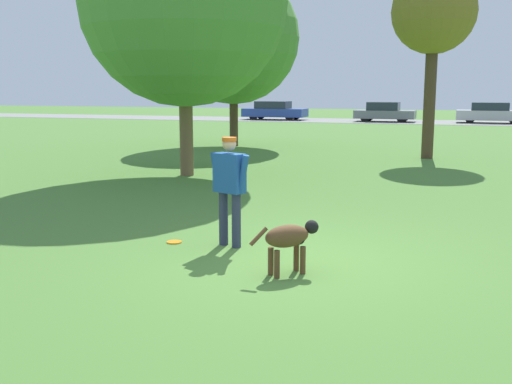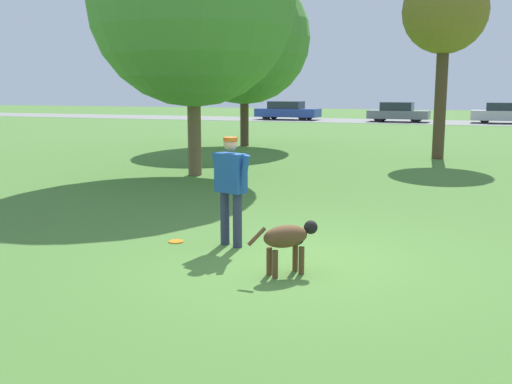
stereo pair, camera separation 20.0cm
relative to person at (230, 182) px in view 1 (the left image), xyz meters
The scene contains 11 objects.
ground_plane 1.48m from the person, 17.45° to the right, with size 120.00×120.00×0.00m, color #4C7A33.
far_road_strip 34.56m from the person, 88.16° to the left, with size 120.00×6.00×0.01m.
person is the anchor object (origin of this frame).
dog 1.60m from the person, 40.73° to the right, with size 0.73×0.76×0.64m.
frisbee 1.24m from the person, behind, with size 0.22×0.22×0.02m.
tree_mid_center 13.03m from the person, 80.29° to the left, with size 2.64×2.64×5.93m.
tree_near_left 8.03m from the person, 119.87° to the left, with size 5.19×5.19×6.95m.
tree_far_left 15.63m from the person, 110.44° to the left, with size 5.07×5.07×6.70m.
parked_car_blue 35.74m from the person, 105.82° to the left, with size 4.65×1.99×1.34m.
parked_car_grey 34.21m from the person, 93.00° to the left, with size 4.08×1.94×1.34m.
parked_car_silver 35.04m from the person, 81.68° to the left, with size 4.47×1.89×1.35m.
Camera 1 is at (1.89, -7.42, 2.22)m, focal length 42.00 mm.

